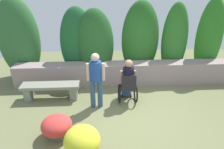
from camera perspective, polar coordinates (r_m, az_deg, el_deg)
name	(u,v)px	position (r m, az deg, el deg)	size (l,w,h in m)	color
ground_plane	(133,114)	(5.68, 5.78, -10.77)	(10.76, 10.76, 0.00)	olive
stone_retaining_wall	(126,73)	(7.04, 3.77, 0.33)	(7.38, 0.53, 0.75)	gray
hedge_backdrop	(103,41)	(7.30, -2.50, 9.31)	(7.83, 1.17, 2.85)	#326933
stone_bench	(51,89)	(6.41, -16.59, -3.86)	(1.70, 0.43, 0.48)	gray
person_in_wheelchair	(128,82)	(5.90, 4.39, -2.15)	(0.53, 0.66, 1.33)	black
person_standing_companion	(96,77)	(5.51, -4.50, -0.81)	(0.49, 0.30, 1.60)	#33526F
flower_pot_purple_near	(82,142)	(4.30, -8.25, -18.14)	(0.72, 0.72, 0.73)	#AA4D3C
flower_pot_terracotta_by_wall	(57,127)	(4.96, -15.05, -13.75)	(0.70, 0.70, 0.54)	#505658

